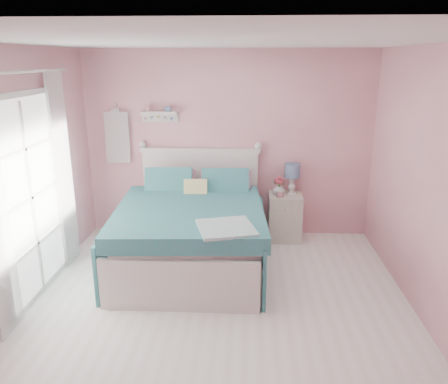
# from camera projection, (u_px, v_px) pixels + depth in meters

# --- Properties ---
(floor) EXTENTS (4.50, 4.50, 0.00)m
(floor) POSITION_uv_depth(u_px,v_px,m) (217.00, 316.00, 4.36)
(floor) COLOR white
(floor) RESTS_ON ground
(room_shell) EXTENTS (4.50, 4.50, 4.50)m
(room_shell) POSITION_uv_depth(u_px,v_px,m) (217.00, 162.00, 3.89)
(room_shell) COLOR #C57D88
(room_shell) RESTS_ON floor
(bed) EXTENTS (1.81, 2.22, 1.26)m
(bed) POSITION_uv_depth(u_px,v_px,m) (192.00, 232.00, 5.36)
(bed) COLOR silver
(bed) RESTS_ON floor
(nightstand) EXTENTS (0.46, 0.45, 0.66)m
(nightstand) POSITION_uv_depth(u_px,v_px,m) (285.00, 217.00, 6.13)
(nightstand) COLOR beige
(nightstand) RESTS_ON floor
(table_lamp) EXTENTS (0.21, 0.21, 0.42)m
(table_lamp) POSITION_uv_depth(u_px,v_px,m) (292.00, 173.00, 6.01)
(table_lamp) COLOR white
(table_lamp) RESTS_ON nightstand
(vase) EXTENTS (0.20, 0.20, 0.17)m
(vase) POSITION_uv_depth(u_px,v_px,m) (279.00, 189.00, 6.00)
(vase) COLOR silver
(vase) RESTS_ON nightstand
(teacup) EXTENTS (0.13, 0.13, 0.08)m
(teacup) POSITION_uv_depth(u_px,v_px,m) (280.00, 194.00, 5.93)
(teacup) COLOR #CA8796
(teacup) RESTS_ON nightstand
(roses) EXTENTS (0.14, 0.11, 0.12)m
(roses) POSITION_uv_depth(u_px,v_px,m) (279.00, 181.00, 5.96)
(roses) COLOR #BD4053
(roses) RESTS_ON vase
(wall_shelf) EXTENTS (0.50, 0.15, 0.25)m
(wall_shelf) POSITION_uv_depth(u_px,v_px,m) (159.00, 114.00, 5.99)
(wall_shelf) COLOR silver
(wall_shelf) RESTS_ON room_shell
(hanging_dress) EXTENTS (0.34, 0.03, 0.72)m
(hanging_dress) POSITION_uv_depth(u_px,v_px,m) (117.00, 138.00, 6.11)
(hanging_dress) COLOR white
(hanging_dress) RESTS_ON room_shell
(french_door) EXTENTS (0.04, 1.32, 2.16)m
(french_door) POSITION_uv_depth(u_px,v_px,m) (30.00, 198.00, 4.52)
(french_door) COLOR silver
(french_door) RESTS_ON floor
(curtain_far) EXTENTS (0.04, 0.40, 2.32)m
(curtain_far) POSITION_uv_depth(u_px,v_px,m) (63.00, 171.00, 5.20)
(curtain_far) COLOR white
(curtain_far) RESTS_ON floor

